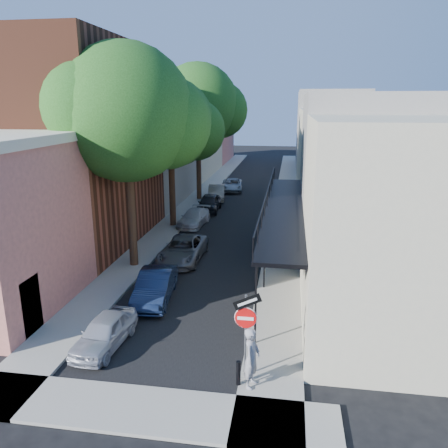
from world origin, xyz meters
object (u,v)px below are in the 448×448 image
at_px(oak_near, 136,116).
at_px(parked_car_a, 105,332).
at_px(parked_car_e, 209,203).
at_px(parked_car_g, 232,185).
at_px(sign_post, 246,321).
at_px(parked_car_b, 155,286).
at_px(parked_car_c, 183,250).
at_px(bollard, 238,373).
at_px(pedestrian, 252,358).
at_px(oak_mid, 176,125).
at_px(parked_car_f, 216,193).
at_px(oak_far, 204,106).
at_px(parked_car_d, 194,218).

bearing_deg(oak_near, parked_car_a, -80.69).
height_order(parked_car_e, parked_car_g, parked_car_e).
relative_size(sign_post, parked_car_b, 0.74).
bearing_deg(parked_car_a, parked_car_c, 90.37).
height_order(bollard, parked_car_a, parked_car_a).
bearing_deg(oak_near, parked_car_g, 84.73).
xyz_separation_m(parked_car_e, pedestrian, (5.48, -22.23, 0.39)).
xyz_separation_m(oak_mid, parked_car_b, (2.02, -12.10, -6.39)).
bearing_deg(parked_car_a, parked_car_f, 94.77).
bearing_deg(parked_car_e, oak_far, 104.13).
bearing_deg(parked_car_e, sign_post, -78.01).
bearing_deg(bollard, parked_car_e, 102.87).
height_order(bollard, pedestrian, pedestrian).
bearing_deg(parked_car_c, sign_post, -65.24).
relative_size(parked_car_e, parked_car_f, 1.00).
bearing_deg(parked_car_c, parked_car_f, 93.89).
relative_size(bollard, oak_mid, 0.08).
relative_size(oak_near, parked_car_b, 2.83).
distance_m(bollard, oak_near, 13.78).
bearing_deg(oak_far, parked_car_d, -83.68).
relative_size(parked_car_a, parked_car_g, 0.78).
bearing_deg(oak_far, parked_car_c, -83.03).
height_order(oak_far, parked_car_g, oak_far).
xyz_separation_m(parked_car_d, parked_car_e, (0.30, 4.30, 0.12)).
xyz_separation_m(oak_near, parked_car_e, (1.29, 12.47, -7.19)).
xyz_separation_m(parked_car_b, parked_car_f, (-0.82, 20.97, 0.01)).
xyz_separation_m(parked_car_f, parked_car_g, (0.82, 4.49, -0.07)).
distance_m(oak_near, parked_car_g, 22.62).
relative_size(parked_car_d, parked_car_f, 0.97).
distance_m(parked_car_b, parked_car_e, 16.62).
bearing_deg(parked_car_f, parked_car_g, 72.09).
xyz_separation_m(parked_car_b, parked_car_d, (-0.98, 12.30, -0.09)).
bearing_deg(sign_post, oak_mid, 110.86).
height_order(parked_car_f, pedestrian, pedestrian).
relative_size(parked_car_a, parked_car_d, 0.85).
distance_m(oak_far, parked_car_c, 17.81).
bearing_deg(parked_car_e, oak_near, -97.44).
bearing_deg(parked_car_a, parked_car_d, 95.54).
bearing_deg(pedestrian, parked_car_e, 26.78).
bearing_deg(oak_mid, sign_post, -69.14).
bearing_deg(parked_car_f, oak_far, 163.74).
bearing_deg(parked_car_d, parked_car_e, 91.64).
height_order(bollard, parked_car_e, parked_car_e).
bearing_deg(bollard, parked_car_a, 161.97).
bearing_deg(sign_post, parked_car_d, 107.59).
xyz_separation_m(oak_far, parked_car_e, (1.27, -4.54, -7.57)).
distance_m(oak_mid, oak_far, 9.12).
bearing_deg(oak_far, parked_car_a, -87.00).
xyz_separation_m(oak_near, parked_car_b, (1.97, -4.13, -7.21)).
relative_size(parked_car_c, parked_car_e, 1.13).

